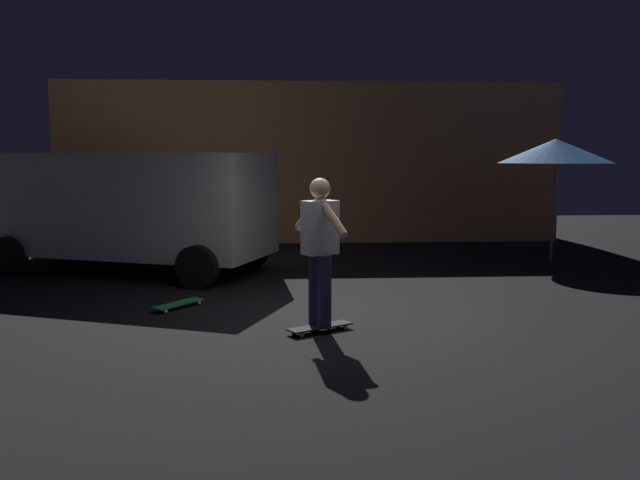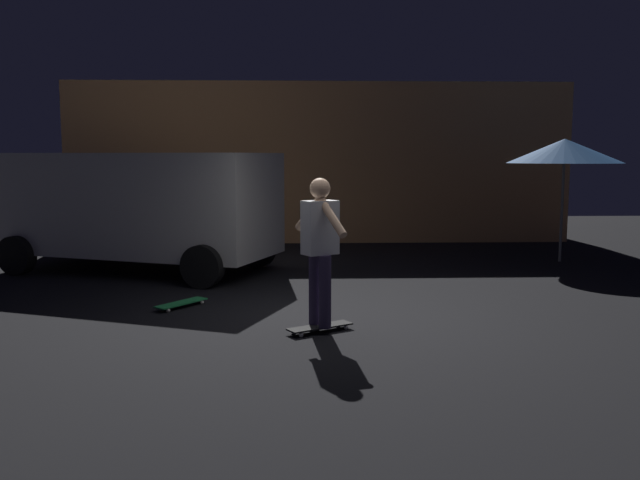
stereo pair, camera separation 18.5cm
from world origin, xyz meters
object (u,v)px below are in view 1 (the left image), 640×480
(parked_van, at_px, (131,205))
(patio_umbrella, at_px, (555,151))
(skateboard_spare, at_px, (178,304))
(skateboard_ridden, at_px, (320,327))
(skater, at_px, (320,241))

(parked_van, distance_m, patio_umbrella, 7.79)
(parked_van, relative_size, patio_umbrella, 2.16)
(skateboard_spare, bearing_deg, skateboard_ridden, -36.21)
(patio_umbrella, distance_m, skater, 6.94)
(patio_umbrella, bearing_deg, skateboard_ridden, -133.67)
(skateboard_ridden, bearing_deg, patio_umbrella, 46.33)
(patio_umbrella, distance_m, skateboard_spare, 7.74)
(patio_umbrella, bearing_deg, skateboard_spare, -150.69)
(skater, bearing_deg, skateboard_spare, 143.79)
(parked_van, xyz_separation_m, skateboard_ridden, (2.95, -4.17, -1.11))
(parked_van, height_order, skateboard_spare, parked_van)
(patio_umbrella, relative_size, skateboard_ridden, 2.97)
(skateboard_ridden, distance_m, skater, 0.98)
(skater, bearing_deg, skateboard_ridden, 0.00)
(parked_van, distance_m, skater, 5.11)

